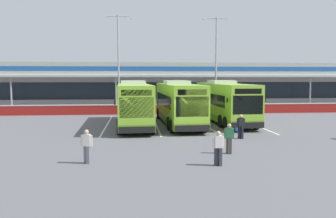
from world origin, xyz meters
TOP-DOWN VIEW (x-y plane):
  - ground_plane at (0.00, 0.00)m, footprint 200.00×200.00m
  - terminal_building at (-0.00, 26.91)m, footprint 70.00×13.00m
  - red_barrier_wall at (0.00, 14.50)m, footprint 60.00×0.40m
  - coach_bus_leftmost at (-4.02, 5.32)m, footprint 3.28×12.24m
  - coach_bus_left_centre at (-0.18, 5.68)m, footprint 3.28×12.24m
  - coach_bus_centre at (4.14, 6.82)m, footprint 3.28×12.24m
  - bay_stripe_far_west at (-6.30, 6.00)m, footprint 0.14×13.00m
  - bay_stripe_west at (-2.10, 6.00)m, footprint 0.14×13.00m
  - bay_stripe_mid_west at (2.10, 6.00)m, footprint 0.14×13.00m
  - bay_stripe_centre at (6.30, 6.00)m, footprint 0.14×13.00m
  - pedestrian_with_handbag at (3.09, -1.67)m, footprint 0.62×0.30m
  - pedestrian_in_dark_coat at (-6.18, -7.61)m, footprint 0.54×0.33m
  - pedestrian_child at (1.12, -6.12)m, footprint 0.54×0.37m
  - pedestrian_near_bin at (-0.06, -8.61)m, footprint 0.54×0.30m
  - lamp_post_west at (-5.71, 16.24)m, footprint 3.24×0.28m
  - lamp_post_centre at (5.61, 16.66)m, footprint 3.24×0.28m

SIDE VIEW (x-z plane):
  - ground_plane at x=0.00m, z-range 0.00..0.00m
  - bay_stripe_far_west at x=-6.30m, z-range 0.00..0.01m
  - bay_stripe_west at x=-2.10m, z-range 0.00..0.01m
  - bay_stripe_mid_west at x=2.10m, z-range 0.00..0.01m
  - bay_stripe_centre at x=6.30m, z-range 0.00..0.01m
  - red_barrier_wall at x=0.00m, z-range 0.01..1.10m
  - pedestrian_with_handbag at x=3.09m, z-range 0.05..1.67m
  - pedestrian_in_dark_coat at x=-6.18m, z-range 0.06..1.68m
  - pedestrian_child at x=1.12m, z-range 0.06..1.68m
  - pedestrian_near_bin at x=-0.06m, z-range 0.06..1.68m
  - coach_bus_leftmost at x=-4.02m, z-range -0.10..3.68m
  - coach_bus_left_centre at x=-0.18m, z-range -0.10..3.68m
  - coach_bus_centre at x=4.14m, z-range -0.10..3.68m
  - terminal_building at x=0.00m, z-range 0.01..6.01m
  - lamp_post_west at x=-5.71m, z-range 0.79..11.79m
  - lamp_post_centre at x=5.61m, z-range 0.79..11.79m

